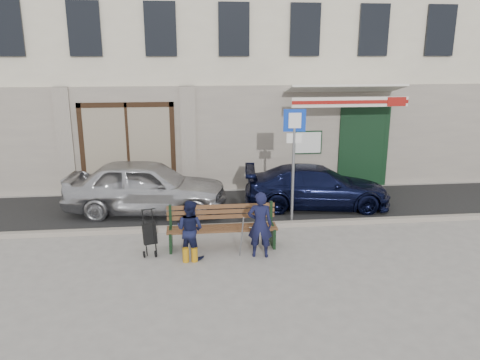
{
  "coord_description": "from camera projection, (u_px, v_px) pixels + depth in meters",
  "views": [
    {
      "loc": [
        -1.39,
        -9.15,
        4.16
      ],
      "look_at": [
        -0.19,
        1.6,
        1.2
      ],
      "focal_mm": 35.0,
      "sensor_mm": 36.0,
      "label": 1
    }
  ],
  "objects": [
    {
      "name": "car_navy",
      "position": [
        317.0,
        187.0,
        12.9
      ],
      "size": [
        4.14,
        2.08,
        1.15
      ],
      "primitive_type": "imported",
      "rotation": [
        0.0,
        0.0,
        1.45
      ],
      "color": "black",
      "rests_on": "ground"
    },
    {
      "name": "car_silver",
      "position": [
        146.0,
        186.0,
        12.4
      ],
      "size": [
        4.43,
        2.24,
        1.45
      ],
      "primitive_type": "imported",
      "rotation": [
        0.0,
        0.0,
        1.44
      ],
      "color": "#BBBCC0",
      "rests_on": "ground"
    },
    {
      "name": "asphalt_lane",
      "position": [
        241.0,
        207.0,
        12.98
      ],
      "size": [
        60.0,
        3.2,
        0.01
      ],
      "primitive_type": "cube",
      "color": "#282828",
      "rests_on": "ground"
    },
    {
      "name": "building",
      "position": [
        225.0,
        29.0,
        16.81
      ],
      "size": [
        20.0,
        8.27,
        10.0
      ],
      "color": "beige",
      "rests_on": "ground"
    },
    {
      "name": "man",
      "position": [
        260.0,
        225.0,
        9.69
      ],
      "size": [
        0.56,
        0.42,
        1.41
      ],
      "primitive_type": "imported",
      "rotation": [
        0.0,
        0.0,
        2.98
      ],
      "color": "#121533",
      "rests_on": "ground"
    },
    {
      "name": "stroller",
      "position": [
        150.0,
        235.0,
        9.89
      ],
      "size": [
        0.34,
        0.44,
        0.97
      ],
      "rotation": [
        0.0,
        0.0,
        0.29
      ],
      "color": "black",
      "rests_on": "ground"
    },
    {
      "name": "bench",
      "position": [
        220.0,
        228.0,
        10.21
      ],
      "size": [
        2.4,
        1.17,
        0.98
      ],
      "color": "brown",
      "rests_on": "ground"
    },
    {
      "name": "curb",
      "position": [
        248.0,
        226.0,
        11.43
      ],
      "size": [
        60.0,
        0.18,
        0.12
      ],
      "primitive_type": "cube",
      "color": "#9E9384",
      "rests_on": "ground"
    },
    {
      "name": "woman",
      "position": [
        190.0,
        229.0,
        9.66
      ],
      "size": [
        0.76,
        0.72,
        1.25
      ],
      "primitive_type": "imported",
      "rotation": [
        0.0,
        0.0,
        2.6
      ],
      "color": "#141837",
      "rests_on": "ground"
    },
    {
      "name": "parking_sign",
      "position": [
        294.0,
        148.0,
        11.21
      ],
      "size": [
        0.53,
        0.08,
        2.87
      ],
      "rotation": [
        0.0,
        0.0,
        -0.05
      ],
      "color": "gray",
      "rests_on": "ground"
    },
    {
      "name": "ground",
      "position": [
        257.0,
        253.0,
        10.01
      ],
      "size": [
        80.0,
        80.0,
        0.0
      ],
      "primitive_type": "plane",
      "color": "#9E9991",
      "rests_on": "ground"
    }
  ]
}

